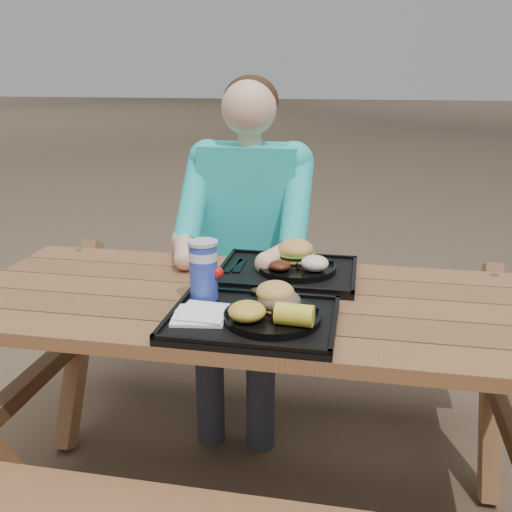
# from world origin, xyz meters

# --- Properties ---
(ground) EXTENTS (60.00, 60.00, 0.00)m
(ground) POSITION_xyz_m (0.00, 0.00, 0.00)
(ground) COLOR #999999
(ground) RESTS_ON ground
(picnic_table) EXTENTS (1.80, 1.49, 0.75)m
(picnic_table) POSITION_xyz_m (0.00, 0.00, 0.38)
(picnic_table) COLOR #999999
(picnic_table) RESTS_ON ground
(tray_near) EXTENTS (0.45, 0.35, 0.02)m
(tray_near) POSITION_xyz_m (0.03, -0.20, 0.76)
(tray_near) COLOR black
(tray_near) RESTS_ON picnic_table
(tray_far) EXTENTS (0.45, 0.35, 0.02)m
(tray_far) POSITION_xyz_m (0.07, 0.20, 0.76)
(tray_far) COLOR black
(tray_far) RESTS_ON picnic_table
(plate_near) EXTENTS (0.26, 0.26, 0.02)m
(plate_near) POSITION_xyz_m (0.08, -0.20, 0.78)
(plate_near) COLOR black
(plate_near) RESTS_ON tray_near
(plate_far) EXTENTS (0.26, 0.26, 0.02)m
(plate_far) POSITION_xyz_m (0.10, 0.21, 0.78)
(plate_far) COLOR black
(plate_far) RESTS_ON tray_far
(napkin_stack) EXTENTS (0.16, 0.16, 0.02)m
(napkin_stack) POSITION_xyz_m (-0.11, -0.22, 0.78)
(napkin_stack) COLOR white
(napkin_stack) RESTS_ON tray_near
(soda_cup) EXTENTS (0.08, 0.08, 0.16)m
(soda_cup) POSITION_xyz_m (-0.14, -0.09, 0.85)
(soda_cup) COLOR #162BA7
(soda_cup) RESTS_ON tray_near
(condiment_bbq) EXTENTS (0.05, 0.05, 0.03)m
(condiment_bbq) POSITION_xyz_m (0.02, -0.06, 0.78)
(condiment_bbq) COLOR #321105
(condiment_bbq) RESTS_ON tray_near
(condiment_mustard) EXTENTS (0.04, 0.04, 0.03)m
(condiment_mustard) POSITION_xyz_m (0.09, -0.07, 0.78)
(condiment_mustard) COLOR gold
(condiment_mustard) RESTS_ON tray_near
(sandwich) EXTENTS (0.11, 0.11, 0.11)m
(sandwich) POSITION_xyz_m (0.09, -0.17, 0.85)
(sandwich) COLOR gold
(sandwich) RESTS_ON plate_near
(mac_cheese) EXTENTS (0.10, 0.10, 0.05)m
(mac_cheese) POSITION_xyz_m (0.03, -0.26, 0.81)
(mac_cheese) COLOR gold
(mac_cheese) RESTS_ON plate_near
(corn_cob) EXTENTS (0.10, 0.10, 0.06)m
(corn_cob) POSITION_xyz_m (0.15, -0.27, 0.82)
(corn_cob) COLOR yellow
(corn_cob) RESTS_ON plate_near
(cutlery_far) EXTENTS (0.03, 0.15, 0.01)m
(cutlery_far) POSITION_xyz_m (-0.10, 0.21, 0.77)
(cutlery_far) COLOR black
(cutlery_far) RESTS_ON tray_far
(burger) EXTENTS (0.12, 0.12, 0.11)m
(burger) POSITION_xyz_m (0.09, 0.25, 0.84)
(burger) COLOR #E0A54F
(burger) RESTS_ON plate_far
(baked_beans) EXTENTS (0.07, 0.07, 0.03)m
(baked_beans) POSITION_xyz_m (0.05, 0.14, 0.81)
(baked_beans) COLOR #4E1D0F
(baked_beans) RESTS_ON plate_far
(potato_salad) EXTENTS (0.09, 0.09, 0.05)m
(potato_salad) POSITION_xyz_m (0.16, 0.16, 0.81)
(potato_salad) COLOR white
(potato_salad) RESTS_ON plate_far
(diner) EXTENTS (0.48, 0.84, 1.28)m
(diner) POSITION_xyz_m (-0.14, 0.61, 0.64)
(diner) COLOR teal
(diner) RESTS_ON ground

